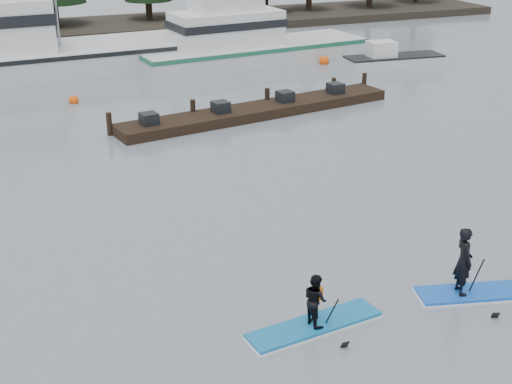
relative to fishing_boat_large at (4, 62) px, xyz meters
name	(u,v)px	position (x,y,z in m)	size (l,w,h in m)	color
ground	(349,322)	(5.83, -29.54, -0.85)	(160.00, 160.00, 0.00)	slate
far_shore	(75,29)	(5.83, 12.46, -0.55)	(70.00, 8.00, 0.60)	#2D281E
treeline	(75,33)	(5.83, 12.46, -0.85)	(60.00, 4.00, 8.00)	black
fishing_boat_large	(4,62)	(0.00, 0.00, 0.00)	(20.16, 6.71, 10.96)	silver
fishing_boat_medium	(246,53)	(14.05, -1.62, -0.24)	(14.82, 5.67, 8.61)	silver
skiff	(394,61)	(21.82, -6.11, -0.51)	(5.88, 1.77, 0.69)	silver
floating_dock	(258,111)	(10.41, -12.50, -0.62)	(13.87, 1.85, 0.46)	black
buoy_c	(324,64)	(18.34, -3.76, -0.85)	(0.63, 0.63, 0.63)	#F5510C
buoy_b	(74,103)	(2.73, -7.05, -0.85)	(0.50, 0.50, 0.50)	#F5510C
paddleboard_solo	(315,311)	(4.94, -29.43, -0.39)	(3.48, 1.25, 1.87)	#116AA6
paddleboard_duo	(483,274)	(9.60, -29.69, -0.24)	(3.84, 1.79, 2.47)	blue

